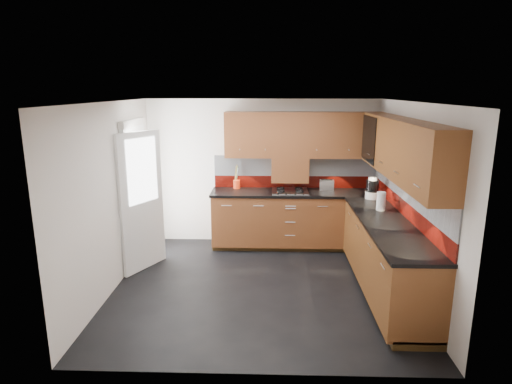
{
  "coord_description": "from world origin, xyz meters",
  "views": [
    {
      "loc": [
        0.12,
        -5.22,
        2.55
      ],
      "look_at": [
        -0.07,
        0.65,
        1.13
      ],
      "focal_mm": 30.0,
      "sensor_mm": 36.0,
      "label": 1
    }
  ],
  "objects_px": {
    "toaster": "(327,185)",
    "food_processor": "(372,189)",
    "gas_hob": "(290,191)",
    "utensil_pot": "(237,183)"
  },
  "relations": [
    {
      "from": "utensil_pot",
      "to": "toaster",
      "type": "relative_size",
      "value": 1.64
    },
    {
      "from": "utensil_pot",
      "to": "food_processor",
      "type": "relative_size",
      "value": 1.22
    },
    {
      "from": "toaster",
      "to": "food_processor",
      "type": "relative_size",
      "value": 0.74
    },
    {
      "from": "gas_hob",
      "to": "utensil_pot",
      "type": "distance_m",
      "value": 0.91
    },
    {
      "from": "gas_hob",
      "to": "toaster",
      "type": "height_order",
      "value": "toaster"
    },
    {
      "from": "gas_hob",
      "to": "toaster",
      "type": "xyz_separation_m",
      "value": [
        0.61,
        0.17,
        0.07
      ]
    },
    {
      "from": "toaster",
      "to": "food_processor",
      "type": "bearing_deg",
      "value": -42.97
    },
    {
      "from": "utensil_pot",
      "to": "toaster",
      "type": "xyz_separation_m",
      "value": [
        1.49,
        -0.05,
        -0.01
      ]
    },
    {
      "from": "utensil_pot",
      "to": "food_processor",
      "type": "xyz_separation_m",
      "value": [
        2.09,
        -0.61,
        0.06
      ]
    },
    {
      "from": "food_processor",
      "to": "toaster",
      "type": "bearing_deg",
      "value": 137.03
    }
  ]
}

